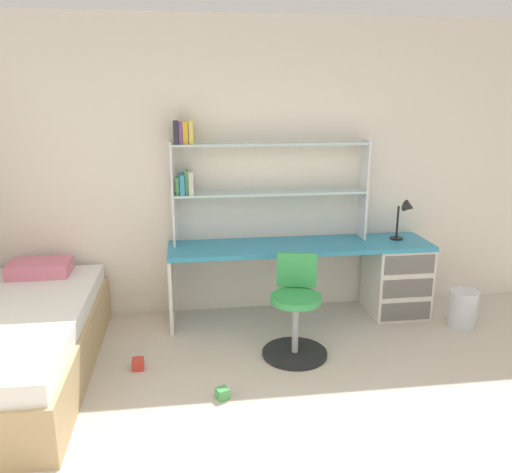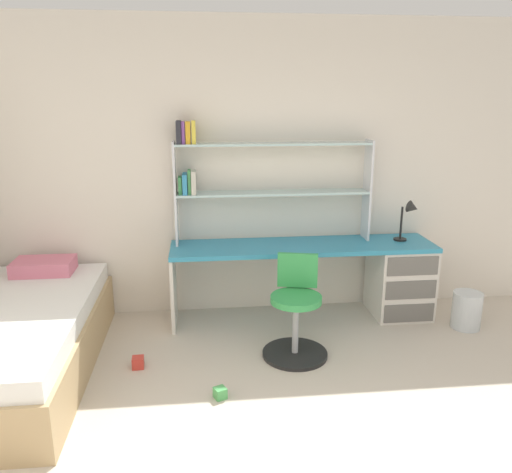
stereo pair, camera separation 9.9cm
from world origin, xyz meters
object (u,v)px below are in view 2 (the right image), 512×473
object	(u,v)px
desk_lamp	(410,214)
swivel_chair	(296,317)
waste_bin	(467,310)
toy_block_red_0	(138,362)
desk	(371,273)
toy_block_green_1	(220,393)
bed_platform	(18,341)
bookshelf_hutch	(251,172)

from	to	relation	value
desk_lamp	swivel_chair	bearing A→B (deg)	-149.35
waste_bin	toy_block_red_0	distance (m)	2.87
toy_block_red_0	desk	bearing A→B (deg)	20.51
waste_bin	toy_block_green_1	world-z (taller)	waste_bin
swivel_chair	waste_bin	world-z (taller)	swivel_chair
bed_platform	toy_block_red_0	bearing A→B (deg)	-0.96
toy_block_green_1	waste_bin	bearing A→B (deg)	21.52
desk	toy_block_green_1	size ratio (longest dim) A/B	30.86
bookshelf_hutch	toy_block_red_0	world-z (taller)	bookshelf_hutch
bookshelf_hutch	swivel_chair	world-z (taller)	bookshelf_hutch
desk	bed_platform	world-z (taller)	desk
toy_block_red_0	swivel_chair	bearing A→B (deg)	4.13
desk_lamp	toy_block_green_1	xyz separation A→B (m)	(-1.79, -1.26, -0.93)
bookshelf_hutch	bed_platform	bearing A→B (deg)	-153.32
desk	desk_lamp	bearing A→B (deg)	1.40
desk	desk_lamp	world-z (taller)	desk_lamp
swivel_chair	toy_block_green_1	distance (m)	0.89
desk	bed_platform	xyz separation A→B (m)	(-2.93, -0.76, -0.15)
desk	bed_platform	size ratio (longest dim) A/B	1.13
desk	bed_platform	bearing A→B (deg)	-165.46
bookshelf_hutch	toy_block_green_1	bearing A→B (deg)	-104.12
desk_lamp	desk	bearing A→B (deg)	-178.60
bed_platform	toy_block_green_1	world-z (taller)	bed_platform
desk	toy_block_green_1	bearing A→B (deg)	-139.46
bookshelf_hutch	waste_bin	size ratio (longest dim) A/B	5.36
desk	toy_block_red_0	bearing A→B (deg)	-159.49
toy_block_red_0	bed_platform	bearing A→B (deg)	179.04
desk	waste_bin	xyz separation A→B (m)	(0.77, -0.37, -0.25)
bookshelf_hutch	toy_block_green_1	size ratio (longest dim) A/B	22.92
waste_bin	desk	bearing A→B (deg)	154.33
waste_bin	swivel_chair	bearing A→B (deg)	-168.91
desk	waste_bin	bearing A→B (deg)	-25.67
desk_lamp	toy_block_green_1	bearing A→B (deg)	-144.98
bed_platform	waste_bin	xyz separation A→B (m)	(3.70, 0.39, -0.10)
desk_lamp	waste_bin	size ratio (longest dim) A/B	1.16
waste_bin	toy_block_green_1	xyz separation A→B (m)	(-2.23, -0.88, -0.13)
bed_platform	waste_bin	bearing A→B (deg)	6.01
desk_lamp	toy_block_red_0	bearing A→B (deg)	-161.97
desk_lamp	bed_platform	world-z (taller)	desk_lamp
swivel_chair	bed_platform	size ratio (longest dim) A/B	0.38
waste_bin	bed_platform	bearing A→B (deg)	-173.99
bed_platform	toy_block_green_1	size ratio (longest dim) A/B	27.20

